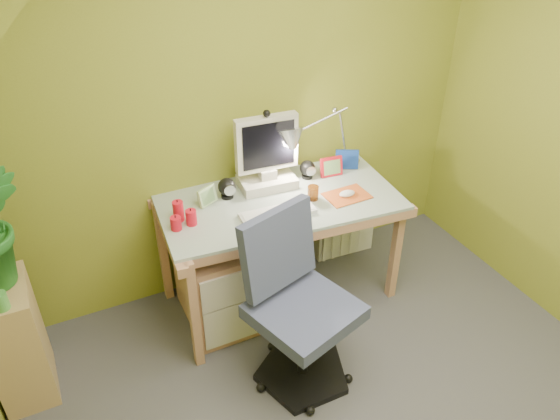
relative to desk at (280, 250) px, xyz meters
name	(u,v)px	position (x,y,z in m)	size (l,w,h in m)	color
wall_back	(236,111)	(-0.11, 0.37, 0.82)	(3.20, 0.01, 2.40)	olive
slope_ceiling	(85,168)	(-1.11, -1.23, 1.47)	(1.10, 3.20, 1.10)	white
desk	(280,250)	(0.00, 0.00, 0.00)	(1.41, 0.71, 0.76)	tan
monitor	(266,145)	(0.00, 0.18, 0.66)	(0.40, 0.23, 0.55)	beige
speaker_left	(227,188)	(-0.27, 0.16, 0.44)	(0.11, 0.11, 0.13)	black
speaker_right	(307,169)	(0.27, 0.16, 0.44)	(0.10, 0.10, 0.12)	black
keyboard	(278,213)	(-0.08, -0.14, 0.39)	(0.43, 0.14, 0.02)	silver
mousepad	(347,196)	(0.38, -0.14, 0.38)	(0.26, 0.18, 0.01)	#BE511D
mouse	(347,194)	(0.38, -0.14, 0.40)	(0.10, 0.06, 0.03)	silver
amber_tumbler	(313,193)	(0.18, -0.08, 0.42)	(0.07, 0.07, 0.09)	#8F4614
candle_cluster	(181,215)	(-0.60, 0.01, 0.44)	(0.16, 0.14, 0.12)	red
photo_frame_red	(331,167)	(0.42, 0.12, 0.44)	(0.15, 0.02, 0.12)	red
photo_frame_blue	(347,159)	(0.56, 0.16, 0.44)	(0.15, 0.02, 0.13)	navy
photo_frame_green	(207,196)	(-0.40, 0.14, 0.43)	(0.13, 0.02, 0.11)	#ABCE8E
desk_lamp	(333,124)	(0.45, 0.18, 0.70)	(0.60, 0.26, 0.64)	#ADACB1
side_ledge	(16,341)	(-1.56, -0.07, -0.03)	(0.26, 0.40, 0.70)	tan
green_cup	(0,301)	(-1.54, -0.22, 0.37)	(0.07, 0.07, 0.09)	#4EA243
task_chair	(305,309)	(-0.17, -0.66, 0.13)	(0.56, 0.56, 1.01)	#3C4362
radiator	(342,224)	(0.63, 0.27, -0.16)	(0.44, 0.17, 0.44)	white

